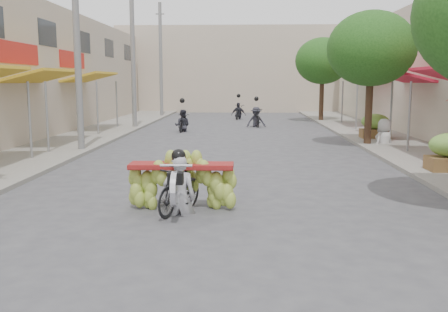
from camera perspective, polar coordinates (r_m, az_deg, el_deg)
ground at (r=6.34m, az=-2.55°, el=-15.31°), size 120.00×120.00×0.00m
sidewalk_left at (r=22.23m, az=-17.49°, el=1.71°), size 4.00×60.00×0.12m
sidewalk_right at (r=21.92m, az=19.49°, el=1.52°), size 4.00×60.00×0.12m
far_building at (r=43.79m, az=1.61°, el=9.80°), size 20.00×6.00×7.00m
utility_pole_mid at (r=18.79m, az=-16.47°, el=12.69°), size 0.60×0.24×8.00m
utility_pole_far at (r=27.46m, az=-10.37°, el=11.49°), size 0.60×0.24×8.00m
utility_pole_back at (r=36.29m, az=-7.24°, el=10.82°), size 0.60×0.24×8.00m
street_tree_mid at (r=20.41m, az=16.48°, el=11.65°), size 3.40×3.40×5.25m
street_tree_far at (r=32.18m, az=11.20°, el=10.59°), size 3.40×3.40×5.25m
produce_crate_far at (r=22.59m, az=16.89°, el=3.51°), size 1.20×0.88×1.16m
banana_motorbike at (r=9.87m, az=-5.02°, el=-2.26°), size 2.20×1.82×2.15m
pedestrian at (r=20.73m, az=17.92°, el=4.09°), size 1.11×1.02×1.94m
bg_motorbike_a at (r=25.48m, az=-4.78°, el=4.49°), size 0.82×1.55×1.95m
bg_motorbike_b at (r=28.03m, az=3.70°, el=5.01°), size 1.13×1.92×1.95m
bg_motorbike_c at (r=33.68m, az=1.67°, el=5.55°), size 1.04×1.76×1.95m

